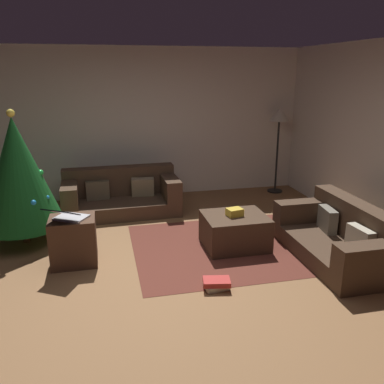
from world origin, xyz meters
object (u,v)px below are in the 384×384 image
at_px(book_stack, 216,284).
at_px(gift_box, 235,212).
at_px(laptop, 68,215).
at_px(christmas_tree, 18,173).
at_px(side_table, 74,241).
at_px(couch_left, 121,195).
at_px(ottoman, 235,231).
at_px(tv_remote, 234,211).
at_px(corner_lamp, 279,121).
at_px(couch_right, 341,237).

bearing_deg(book_stack, gift_box, 62.07).
bearing_deg(laptop, christmas_tree, 126.60).
bearing_deg(side_table, couch_left, 69.43).
xyz_separation_m(ottoman, laptop, (-2.03, -0.09, 0.41)).
distance_m(tv_remote, side_table, 2.05).
xyz_separation_m(tv_remote, christmas_tree, (-2.70, 0.60, 0.51)).
bearing_deg(laptop, couch_left, 69.07).
distance_m(ottoman, side_table, 2.00).
bearing_deg(couch_left, christmas_tree, 33.58).
relative_size(couch_left, laptop, 3.31).
xyz_separation_m(tv_remote, side_table, (-2.04, -0.19, -0.15)).
height_order(couch_left, corner_lamp, corner_lamp).
height_order(laptop, book_stack, laptop).
bearing_deg(tv_remote, side_table, 155.33).
height_order(christmas_tree, corner_lamp, christmas_tree).
distance_m(couch_left, laptop, 1.94).
xyz_separation_m(ottoman, book_stack, (-0.53, -0.98, -0.15)).
height_order(couch_right, gift_box, couch_right).
relative_size(couch_left, book_stack, 5.84).
bearing_deg(tv_remote, christmas_tree, 137.51).
xyz_separation_m(christmas_tree, book_stack, (2.14, -1.74, -0.89)).
relative_size(tv_remote, christmas_tree, 0.09).
height_order(gift_box, side_table, side_table).
bearing_deg(ottoman, side_table, -179.05).
bearing_deg(ottoman, gift_box, -149.28).
distance_m(couch_right, christmas_tree, 4.10).
bearing_deg(christmas_tree, ottoman, -15.85).
bearing_deg(couch_right, book_stack, 103.25).
relative_size(couch_right, tv_remote, 10.65).
relative_size(couch_left, side_table, 3.22).
bearing_deg(corner_lamp, couch_right, -98.17).
bearing_deg(gift_box, side_table, -179.25).
relative_size(gift_box, corner_lamp, 0.12).
relative_size(ottoman, christmas_tree, 0.45).
distance_m(side_table, corner_lamp, 4.31).
distance_m(gift_box, side_table, 2.00).
bearing_deg(tv_remote, book_stack, -146.42).
bearing_deg(book_stack, christmas_tree, 140.86).
bearing_deg(side_table, book_stack, -32.84).
distance_m(ottoman, gift_box, 0.26).
xyz_separation_m(ottoman, christmas_tree, (-2.66, 0.76, 0.74)).
xyz_separation_m(couch_right, corner_lamp, (0.40, 2.78, 1.07)).
relative_size(christmas_tree, corner_lamp, 1.12).
height_order(side_table, laptop, laptop).
xyz_separation_m(couch_left, couch_right, (2.50, -2.29, -0.01)).
bearing_deg(corner_lamp, book_stack, -123.21).
height_order(ottoman, tv_remote, tv_remote).
height_order(gift_box, corner_lamp, corner_lamp).
xyz_separation_m(tv_remote, laptop, (-2.07, -0.25, 0.19)).
distance_m(couch_left, book_stack, 2.81).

